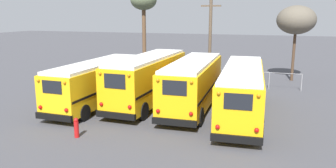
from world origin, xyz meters
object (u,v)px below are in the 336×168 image
at_px(school_bus_0, 98,82).
at_px(bare_tree_1, 144,3).
at_px(school_bus_1, 148,78).
at_px(school_bus_2, 193,82).
at_px(utility_pole, 210,38).
at_px(fire_hydrant, 76,128).
at_px(school_bus_3, 242,89).
at_px(bare_tree_0, 296,20).

height_order(school_bus_0, bare_tree_1, bare_tree_1).
height_order(school_bus_1, bare_tree_1, bare_tree_1).
relative_size(school_bus_2, bare_tree_1, 1.10).
xyz_separation_m(utility_pole, fire_hydrant, (-3.68, -16.14, -3.53)).
bearing_deg(school_bus_3, bare_tree_0, 74.66).
bearing_deg(fire_hydrant, school_bus_3, 39.69).
xyz_separation_m(utility_pole, bare_tree_1, (-8.53, 5.05, 3.33)).
xyz_separation_m(school_bus_2, fire_hydrant, (-4.37, -6.99, -1.23)).
bearing_deg(utility_pole, school_bus_2, -85.69).
bearing_deg(school_bus_2, school_bus_1, 177.02).
bearing_deg(bare_tree_0, school_bus_3, -105.34).
relative_size(utility_pole, bare_tree_0, 1.13).
xyz_separation_m(bare_tree_0, fire_hydrant, (-11.04, -18.84, -5.07)).
height_order(school_bus_3, fire_hydrant, school_bus_3).
height_order(bare_tree_0, fire_hydrant, bare_tree_0).
bearing_deg(school_bus_2, fire_hydrant, -122.02).
bearing_deg(fire_hydrant, school_bus_1, 80.95).
height_order(school_bus_0, school_bus_2, school_bus_2).
distance_m(school_bus_2, bare_tree_1, 17.84).
bearing_deg(bare_tree_1, school_bus_3, -50.08).
distance_m(bare_tree_0, fire_hydrant, 22.42).
xyz_separation_m(school_bus_3, bare_tree_0, (3.44, 12.53, 3.93)).
relative_size(utility_pole, fire_hydrant, 7.55).
relative_size(school_bus_0, fire_hydrant, 9.30).
xyz_separation_m(school_bus_1, utility_pole, (2.54, 8.98, 2.23)).
xyz_separation_m(school_bus_3, fire_hydrant, (-7.60, -6.31, -1.14)).
bearing_deg(bare_tree_0, utility_pole, -159.83).
xyz_separation_m(school_bus_2, utility_pole, (-0.69, 9.15, 2.30)).
bearing_deg(school_bus_1, bare_tree_0, 49.72).
distance_m(bare_tree_1, fire_hydrant, 22.79).
xyz_separation_m(utility_pole, bare_tree_0, (7.36, 2.70, 1.54)).
height_order(school_bus_2, utility_pole, utility_pole).
relative_size(school_bus_1, school_bus_2, 1.01).
distance_m(utility_pole, fire_hydrant, 16.92).
height_order(school_bus_3, bare_tree_0, bare_tree_0).
relative_size(school_bus_3, bare_tree_0, 1.57).
bearing_deg(school_bus_0, school_bus_2, 10.10).
relative_size(school_bus_3, bare_tree_1, 1.25).
bearing_deg(school_bus_1, fire_hydrant, -99.05).
bearing_deg(school_bus_2, school_bus_0, -169.90).
xyz_separation_m(school_bus_0, bare_tree_1, (-2.76, 15.35, 5.76)).
bearing_deg(school_bus_2, bare_tree_0, 60.64).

